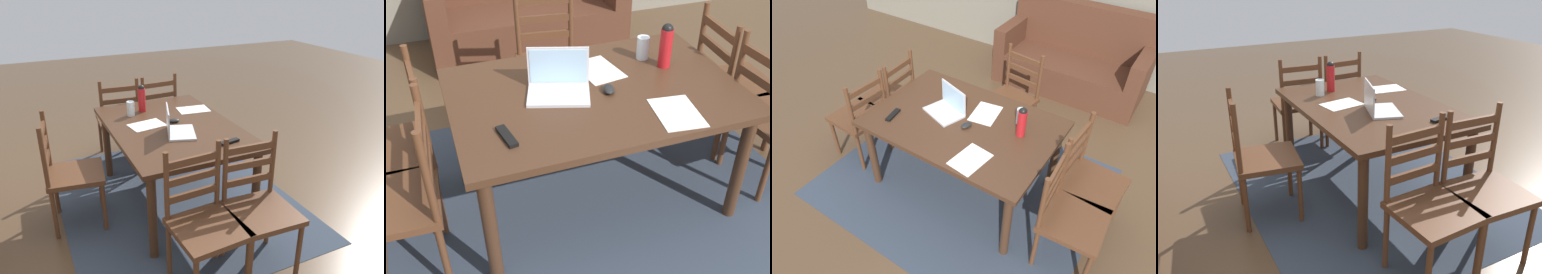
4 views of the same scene
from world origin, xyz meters
TOP-DOWN VIEW (x-y plane):
  - ground_plane at (0.00, 0.00)m, footprint 14.00×14.00m
  - area_rug at (0.00, 0.00)m, footprint 2.43×2.01m
  - dining_table at (0.00, 0.00)m, footprint 1.53×1.04m
  - chair_far_head at (0.01, 0.89)m, footprint 0.50×0.50m
  - chair_left_near at (-1.05, -0.21)m, footprint 0.46×0.46m
  - chair_left_far at (-1.05, 0.21)m, footprint 0.46×0.46m
  - chair_right_near at (1.05, -0.21)m, footprint 0.47×0.47m
  - chair_right_far at (1.05, 0.21)m, footprint 0.47×0.47m
  - laptop at (-0.19, 0.05)m, footprint 0.37×0.31m
  - water_bottle at (0.47, 0.11)m, footprint 0.07×0.07m
  - drinking_glass at (0.40, 0.25)m, footprint 0.07×0.07m
  - computer_mouse at (0.06, -0.04)m, footprint 0.09×0.11m
  - tv_remote at (-0.53, -0.27)m, footprint 0.07×0.18m
  - paper_stack_left at (0.30, -0.34)m, footprint 0.24×0.32m
  - paper_stack_right at (0.10, 0.20)m, footprint 0.25×0.33m

SIDE VIEW (x-z plane):
  - ground_plane at x=0.00m, z-range 0.00..0.00m
  - area_rug at x=0.00m, z-range 0.00..0.01m
  - chair_far_head at x=0.01m, z-range -0.01..0.94m
  - chair_left_near at x=-1.05m, z-range -0.01..0.94m
  - chair_left_far at x=-1.05m, z-range -0.01..0.94m
  - chair_right_near at x=1.05m, z-range -0.01..0.94m
  - chair_right_far at x=1.05m, z-range -0.01..0.94m
  - dining_table at x=0.00m, z-range 0.28..1.01m
  - paper_stack_left at x=0.30m, z-range 0.73..0.74m
  - paper_stack_right at x=0.10m, z-range 0.73..0.74m
  - tv_remote at x=-0.53m, z-range 0.73..0.75m
  - computer_mouse at x=0.06m, z-range 0.73..0.77m
  - laptop at x=-0.19m, z-range 0.68..0.90m
  - drinking_glass at x=0.40m, z-range 0.73..0.87m
  - water_bottle at x=0.47m, z-range 0.74..1.00m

